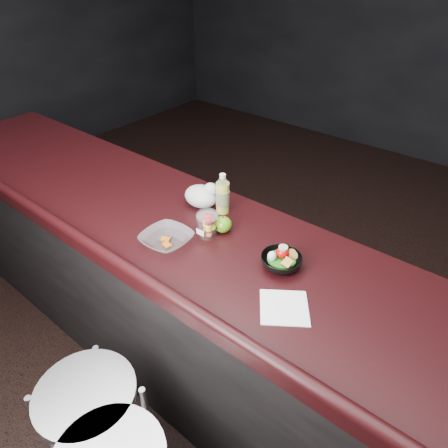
% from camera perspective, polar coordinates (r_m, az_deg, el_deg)
% --- Properties ---
extents(ground, '(8.00, 8.00, 0.00)m').
position_cam_1_polar(ground, '(2.31, -6.71, -26.53)').
color(ground, black).
rests_on(ground, ground).
extents(room_shell, '(8.00, 8.00, 8.00)m').
position_cam_1_polar(room_shell, '(1.13, -13.53, 24.62)').
color(room_shell, black).
rests_on(room_shell, ground).
extents(counter, '(4.06, 0.71, 1.02)m').
position_cam_1_polar(counter, '(2.01, -1.54, -13.75)').
color(counter, black).
rests_on(counter, ground).
extents(stool_left, '(0.37, 0.37, 0.73)m').
position_cam_1_polar(stool_left, '(1.76, -17.97, -25.30)').
color(stool_left, silver).
rests_on(stool_left, ground).
extents(lemonade_bottle, '(0.06, 0.06, 0.19)m').
position_cam_1_polar(lemonade_bottle, '(1.78, -0.19, 3.97)').
color(lemonade_bottle, '#CCD437').
rests_on(lemonade_bottle, counter).
extents(fruit_cup, '(0.09, 0.09, 0.13)m').
position_cam_1_polar(fruit_cup, '(1.63, -2.39, 0.10)').
color(fruit_cup, white).
rests_on(fruit_cup, counter).
extents(green_apple, '(0.08, 0.08, 0.08)m').
position_cam_1_polar(green_apple, '(1.68, -0.16, -0.06)').
color(green_apple, '#3C850F').
rests_on(green_apple, counter).
extents(plastic_bag, '(0.16, 0.13, 0.12)m').
position_cam_1_polar(plastic_bag, '(1.85, -3.13, 4.11)').
color(plastic_bag, silver).
rests_on(plastic_bag, counter).
extents(snack_bowl, '(0.20, 0.20, 0.09)m').
position_cam_1_polar(snack_bowl, '(1.52, 8.16, -5.16)').
color(snack_bowl, black).
rests_on(snack_bowl, counter).
extents(takeout_bowl, '(0.20, 0.20, 0.05)m').
position_cam_1_polar(takeout_bowl, '(1.63, -8.20, -2.18)').
color(takeout_bowl, silver).
rests_on(takeout_bowl, counter).
extents(paper_napkin, '(0.22, 0.22, 0.00)m').
position_cam_1_polar(paper_napkin, '(1.38, 8.59, -11.71)').
color(paper_napkin, white).
rests_on(paper_napkin, counter).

